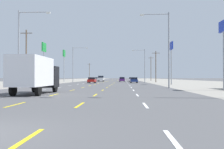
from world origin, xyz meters
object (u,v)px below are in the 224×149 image
Objects in this scene: hatchback_inner_right_midfar at (122,79)px; pole_sign_left_row_2 at (64,57)px; suv_far_left_distant_a at (100,78)px; suv_inner_left_farther at (101,78)px; sedan_far_right_far at (132,79)px; hatchback_inner_right_distant_b at (122,79)px; streetlight_left_row_0 at (22,43)px; streetlight_right_row_1 at (143,63)px; pole_sign_left_row_1 at (44,52)px; streetlight_right_row_0 at (166,45)px; sedan_inner_left_near at (92,80)px; pole_sign_right_row_0 at (224,36)px; pole_sign_right_row_1 at (171,51)px; sedan_far_left_farthest at (97,79)px; box_truck_inner_left_nearest at (35,73)px; streetlight_left_row_1 at (74,62)px; sedan_far_right_mid at (134,80)px.

hatchback_inner_right_midfar is 0.40× the size of pole_sign_left_row_2.
suv_inner_left_farther is at bearing -84.39° from suv_far_left_distant_a.
hatchback_inner_right_distant_b is at bearing 94.88° from sedan_far_right_far.
streetlight_right_row_1 is (19.50, 36.63, -0.75)m from streetlight_left_row_0.
suv_far_left_distant_a is 87.72m from streetlight_left_row_0.
streetlight_right_row_0 is (23.78, -22.77, -1.51)m from pole_sign_left_row_1.
pole_sign_right_row_0 reaches higher than sedan_inner_left_near.
suv_far_left_distant_a is 0.62× the size of pole_sign_right_row_0.
pole_sign_left_row_1 is at bearing -127.94° from sedan_far_right_far.
streetlight_left_row_0 reaches higher than suv_inner_left_farther.
pole_sign_right_row_1 is (17.44, -36.68, 5.63)m from suv_inner_left_farther.
sedan_far_right_far is 0.92× the size of suv_far_left_distant_a.
hatchback_inner_right_midfar is at bearing 121.19° from streetlight_right_row_1.
suv_inner_left_farther is 1.09× the size of sedan_far_left_farthest.
sedan_far_left_farthest is at bearing 94.19° from sedan_inner_left_near.
suv_inner_left_farther is 0.53× the size of streetlight_right_row_1.
box_truck_inner_left_nearest is 0.71× the size of streetlight_left_row_1.
pole_sign_right_row_0 is (22.34, -92.47, 5.05)m from suv_far_left_distant_a.
pole_sign_left_row_2 is at bearing -98.93° from suv_far_left_distant_a.
sedan_far_right_mid is at bearing -28.19° from pole_sign_left_row_2.
sedan_far_right_mid is 0.48× the size of streetlight_right_row_1.
streetlight_left_row_1 is at bearing -53.17° from pole_sign_left_row_2.
suv_inner_left_farther is at bearing 135.85° from hatchback_inner_right_midfar.
sedan_far_left_farthest is at bearing 87.61° from streetlight_left_row_0.
streetlight_left_row_0 is at bearing -96.40° from suv_inner_left_farther.
hatchback_inner_right_distant_b is at bearing 60.62° from sedan_far_left_farthest.
streetlight_left_row_1 reaches higher than sedan_far_right_mid.
pole_sign_left_row_1 is (-10.27, 34.30, 5.50)m from box_truck_inner_left_nearest.
pole_sign_right_row_1 is at bearing -73.58° from suv_far_left_distant_a.
suv_inner_left_farther is 55.69m from streetlight_right_row_0.
sedan_far_right_mid is at bearing 95.30° from streetlight_right_row_0.
suv_far_left_distant_a reaches higher than hatchback_inner_right_midfar.
pole_sign_right_row_0 reaches higher than suv_far_left_distant_a.
streetlight_left_row_1 is (4.29, 13.87, -1.49)m from pole_sign_left_row_1.
box_truck_inner_left_nearest is 13.68m from streetlight_left_row_0.
sedan_inner_left_near is 0.45× the size of streetlight_left_row_1.
sedan_far_right_far is 40.42m from suv_far_left_distant_a.
pole_sign_right_row_1 is at bearing -78.03° from sedan_far_right_far.
pole_sign_right_row_1 is (10.02, -29.47, 5.88)m from hatchback_inner_right_midfar.
suv_inner_left_farther is 0.49× the size of streetlight_left_row_1.
streetlight_left_row_1 reaches higher than suv_far_left_distant_a.
sedan_far_right_mid is 24.94m from suv_inner_left_farther.
streetlight_right_row_0 is at bearing -79.16° from suv_far_left_distant_a.
hatchback_inner_right_midfar is 0.37× the size of streetlight_left_row_0.
sedan_far_left_farthest is 0.45× the size of streetlight_left_row_1.
pole_sign_left_row_1 is at bearing -96.18° from suv_far_left_distant_a.
pole_sign_right_row_0 is at bearing -77.31° from hatchback_inner_right_midfar.
suv_inner_left_farther is 33.33m from pole_sign_left_row_1.
streetlight_right_row_0 reaches higher than sedan_far_left_farthest.
streetlight_left_row_0 is at bearing -92.39° from sedan_far_left_farthest.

